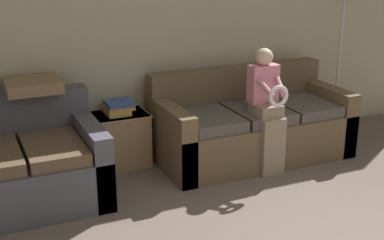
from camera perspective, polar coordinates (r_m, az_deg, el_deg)
wall_back at (r=5.58m, az=-0.56°, el=9.71°), size 6.99×0.06×2.55m
couch_main at (r=5.52m, az=6.24°, el=-0.65°), size 1.96×0.92×0.89m
couch_side at (r=4.77m, az=-17.67°, el=-4.77°), size 1.33×1.00×0.87m
child_left_seated at (r=5.09m, az=8.05°, el=1.54°), size 0.28×0.37×1.19m
side_shelf at (r=5.32m, az=-7.76°, el=-2.03°), size 0.56×0.41×0.54m
book_stack at (r=5.22m, az=-7.89°, el=1.35°), size 0.26×0.27×0.13m
throw_pillow at (r=4.94m, az=-16.63°, el=3.59°), size 0.47×0.47×0.10m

